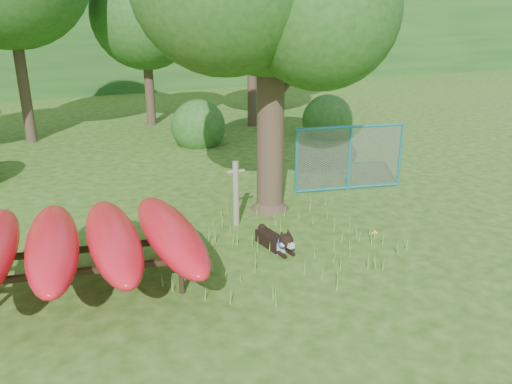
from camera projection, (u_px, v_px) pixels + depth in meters
name	position (u px, v px, depth m)	size (l,w,h in m)	color
ground	(278.00, 271.00, 8.39)	(80.00, 80.00, 0.00)	#24490E
wooden_post	(236.00, 192.00, 10.02)	(0.37, 0.13, 1.35)	#6D6552
kayak_rack	(83.00, 242.00, 7.46)	(3.58, 3.84, 1.12)	black
husky_dog	(276.00, 241.00, 9.11)	(0.35, 1.13, 0.50)	black
fence_section	(349.00, 158.00, 12.11)	(2.69, 0.75, 2.69)	teal
wildflower_clump	(375.00, 233.00, 9.37)	(0.11, 0.09, 0.24)	#5A9831
bg_tree_c	(144.00, 16.00, 18.63)	(4.00, 4.00, 6.12)	#36291D
shrub_right	(327.00, 137.00, 17.90)	(1.80, 1.80, 1.80)	#1F4F19
shrub_mid	(199.00, 144.00, 16.82)	(1.80, 1.80, 1.80)	#1F4F19
wooded_hillside	(58.00, 36.00, 30.98)	(80.00, 12.00, 6.00)	#1F4F19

